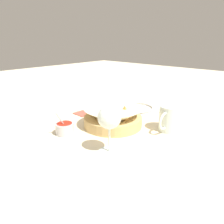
{
  "coord_description": "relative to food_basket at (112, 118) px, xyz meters",
  "views": [
    {
      "loc": [
        0.63,
        0.57,
        0.35
      ],
      "look_at": [
        0.0,
        -0.0,
        0.06
      ],
      "focal_mm": 35.0,
      "sensor_mm": 36.0,
      "label": 1
    }
  ],
  "objects": [
    {
      "name": "food_basket",
      "position": [
        0.0,
        0.0,
        0.0
      ],
      "size": [
        0.24,
        0.24,
        0.1
      ],
      "color": "tan",
      "rests_on": "ground_plane"
    },
    {
      "name": "beer_mug",
      "position": [
        -0.12,
        0.2,
        0.01
      ],
      "size": [
        0.13,
        0.09,
        0.1
      ],
      "color": "silver",
      "rests_on": "ground_plane"
    },
    {
      "name": "ground_plane",
      "position": [
        -0.0,
        -0.0,
        -0.04
      ],
      "size": [
        4.0,
        4.0,
        0.0
      ],
      "primitive_type": "plane",
      "color": "beige"
    },
    {
      "name": "sauce_cup",
      "position": [
        0.18,
        -0.08,
        -0.01
      ],
      "size": [
        0.07,
        0.07,
        0.1
      ],
      "color": "#B7B7BC",
      "rests_on": "ground_plane"
    },
    {
      "name": "wine_glass",
      "position": [
        0.17,
        0.14,
        0.08
      ],
      "size": [
        0.07,
        0.07,
        0.16
      ],
      "color": "silver",
      "rests_on": "ground_plane"
    },
    {
      "name": "side_plate",
      "position": [
        -0.25,
        -0.06,
        -0.03
      ],
      "size": [
        0.18,
        0.18,
        0.01
      ],
      "color": "silver",
      "rests_on": "ground_plane"
    },
    {
      "name": "napkin",
      "position": [
        -0.05,
        -0.21,
        -0.03
      ],
      "size": [
        0.13,
        0.08,
        0.01
      ],
      "color": "#DB4C3D",
      "rests_on": "ground_plane"
    }
  ]
}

